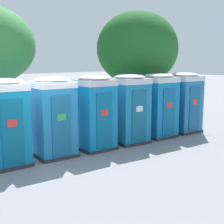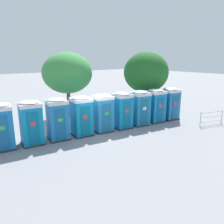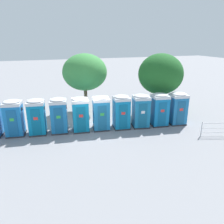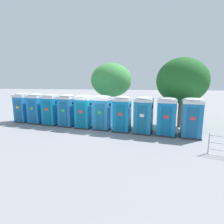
% 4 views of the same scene
% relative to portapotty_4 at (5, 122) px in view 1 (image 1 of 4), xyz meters
% --- Properties ---
extents(ground_plane, '(120.00, 120.00, 0.00)m').
position_rel_portapotty_4_xyz_m(ground_plane, '(0.76, -0.05, -1.28)').
color(ground_plane, gray).
extents(portapotty_4, '(1.31, 1.33, 2.54)m').
position_rel_portapotty_4_xyz_m(portapotty_4, '(0.00, 0.00, 0.00)').
color(portapotty_4, '#2D2D33').
rests_on(portapotty_4, ground).
extents(portapotty_5, '(1.38, 1.37, 2.54)m').
position_rel_portapotty_4_xyz_m(portapotty_5, '(1.50, -0.19, -0.00)').
color(portapotty_5, '#2D2D33').
rests_on(portapotty_5, ground).
extents(portapotty_6, '(1.32, 1.34, 2.54)m').
position_rel_portapotty_4_xyz_m(portapotty_6, '(2.99, -0.46, -0.00)').
color(portapotty_6, '#2D2D33').
rests_on(portapotty_6, ground).
extents(portapotty_7, '(1.41, 1.41, 2.54)m').
position_rel_portapotty_4_xyz_m(portapotty_7, '(4.49, -0.71, -0.00)').
color(portapotty_7, '#2D2D33').
rests_on(portapotty_7, ground).
extents(portapotty_8, '(1.40, 1.37, 2.54)m').
position_rel_portapotty_4_xyz_m(portapotty_8, '(5.99, -0.90, -0.00)').
color(portapotty_8, '#2D2D33').
rests_on(portapotty_8, ground).
extents(portapotty_9, '(1.39, 1.36, 2.54)m').
position_rel_portapotty_4_xyz_m(portapotty_9, '(7.49, -1.11, -0.00)').
color(portapotty_9, '#2D2D33').
rests_on(portapotty_9, ground).
extents(street_tree_0, '(3.80, 3.80, 5.32)m').
position_rel_portapotty_4_xyz_m(street_tree_0, '(7.30, 1.42, 2.30)').
color(street_tree_0, brown).
rests_on(street_tree_0, ground).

